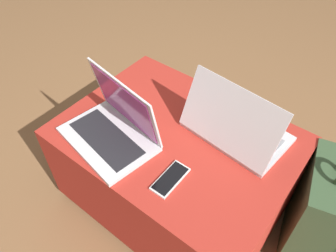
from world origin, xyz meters
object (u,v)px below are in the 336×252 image
object	(u,v)px
backpack	(316,213)
cell_phone	(170,179)
laptop_near	(113,127)
laptop_far	(234,127)

from	to	relation	value
backpack	cell_phone	bearing A→B (deg)	114.61
laptop_near	backpack	bearing A→B (deg)	33.72
backpack	laptop_far	bearing A→B (deg)	83.76
laptop_near	cell_phone	xyz separation A→B (m)	(0.28, -0.03, -0.05)
laptop_far	laptop_near	bearing A→B (deg)	43.84
laptop_far	backpack	distance (m)	0.47
laptop_near	laptop_far	distance (m)	0.44
laptop_far	backpack	bearing A→B (deg)	-166.51
cell_phone	backpack	xyz separation A→B (m)	(0.44, 0.35, -0.24)
laptop_near	cell_phone	world-z (taller)	laptop_near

